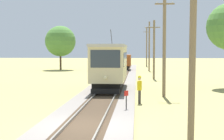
% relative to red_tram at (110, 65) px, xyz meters
% --- Properties ---
extents(ground_plane, '(260.00, 260.00, 0.00)m').
position_rel_red_tram_xyz_m(ground_plane, '(-0.00, -13.61, -2.19)').
color(ground_plane, '#9E9356').
extents(track_ballast, '(4.20, 120.00, 0.18)m').
position_rel_red_tram_xyz_m(track_ballast, '(-0.00, -13.61, -2.10)').
color(track_ballast, gray).
rests_on(track_ballast, ground).
extents(sleeper_bed, '(2.04, 120.00, 0.01)m').
position_rel_red_tram_xyz_m(sleeper_bed, '(-0.00, -13.61, -2.01)').
color(sleeper_bed, '#423323').
rests_on(sleeper_bed, track_ballast).
extents(rail_left, '(0.07, 120.00, 0.14)m').
position_rel_red_tram_xyz_m(rail_left, '(-0.72, -13.61, -1.94)').
color(rail_left, gray).
rests_on(rail_left, track_ballast).
extents(rail_right, '(0.07, 120.00, 0.14)m').
position_rel_red_tram_xyz_m(rail_right, '(0.72, -13.61, -1.94)').
color(rail_right, gray).
rests_on(rail_right, track_ballast).
extents(red_tram, '(2.60, 8.54, 4.79)m').
position_rel_red_tram_xyz_m(red_tram, '(0.00, 0.00, 0.00)').
color(red_tram, beige).
rests_on(red_tram, rail_right).
extents(freight_car, '(2.40, 5.20, 2.31)m').
position_rel_red_tram_xyz_m(freight_car, '(-0.00, 27.06, -0.64)').
color(freight_car, '#93471E').
rests_on(freight_car, rail_right).
extents(utility_pole_foreground, '(1.40, 0.53, 6.51)m').
position_rel_red_tram_xyz_m(utility_pole_foreground, '(4.16, -15.60, 1.16)').
color(utility_pole_foreground, '#7A664C').
rests_on(utility_pole_foreground, ground).
extents(utility_pole_near_tram, '(1.40, 0.30, 7.59)m').
position_rel_red_tram_xyz_m(utility_pole_near_tram, '(4.16, -3.05, 1.70)').
color(utility_pole_near_tram, '#7A664C').
rests_on(utility_pole_near_tram, ground).
extents(utility_pole_mid, '(1.40, 0.26, 6.82)m').
position_rel_red_tram_xyz_m(utility_pole_mid, '(4.16, 11.92, 1.31)').
color(utility_pole_mid, '#7A664C').
rests_on(utility_pole_mid, ground).
extents(utility_pole_far, '(1.40, 0.31, 7.97)m').
position_rel_red_tram_xyz_m(utility_pole_far, '(4.16, 27.65, 1.89)').
color(utility_pole_far, '#7A664C').
rests_on(utility_pole_far, ground).
extents(utility_pole_distant, '(1.40, 0.43, 8.07)m').
position_rel_red_tram_xyz_m(utility_pole_distant, '(4.16, 42.56, 1.94)').
color(utility_pole_distant, '#7A664C').
rests_on(utility_pole_distant, ground).
extents(trackside_signal_marker, '(0.21, 0.21, 1.18)m').
position_rel_red_tram_xyz_m(trackside_signal_marker, '(1.64, -9.39, -1.53)').
color(trackside_signal_marker, black).
rests_on(trackside_signal_marker, ground).
extents(gravel_pile, '(2.77, 2.77, 1.34)m').
position_rel_red_tram_xyz_m(gravel_pile, '(-4.87, 30.49, -1.52)').
color(gravel_pile, gray).
rests_on(gravel_pile, ground).
extents(track_worker, '(0.30, 0.41, 1.78)m').
position_rel_red_tram_xyz_m(track_worker, '(2.38, -6.31, -1.21)').
color(track_worker, '#38332D').
rests_on(track_worker, ground).
extents(tree_left_near, '(5.21, 5.21, 7.52)m').
position_rel_red_tram_xyz_m(tree_left_near, '(-10.85, 29.65, 2.71)').
color(tree_left_near, '#4C3823').
rests_on(tree_left_near, ground).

